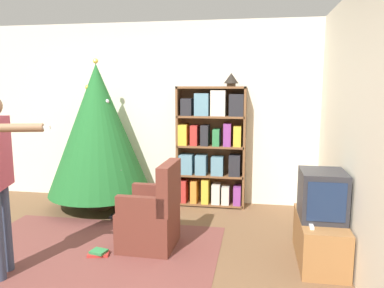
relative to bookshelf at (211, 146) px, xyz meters
The scene contains 13 objects.
ground_plane 2.36m from the bookshelf, 109.88° to the right, with size 14.00×14.00×0.00m, color brown.
wall_back 0.90m from the bookshelf, 163.52° to the left, with size 8.00×0.10×2.60m.
wall_right 2.61m from the bookshelf, 53.37° to the right, with size 0.10×8.00×2.60m.
area_rug 2.34m from the bookshelf, 118.63° to the right, with size 2.64×2.13×0.01m.
bookshelf is the anchor object (origin of this frame).
tv_stand 2.09m from the bookshelf, 50.98° to the right, with size 0.42×0.88×0.44m.
television 2.01m from the bookshelf, 51.02° to the right, with size 0.41×0.47×0.47m.
game_remote 2.18m from the bookshelf, 58.08° to the right, with size 0.04×0.12×0.02m.
christmas_tree 1.58m from the bookshelf, 167.41° to the right, with size 1.41×1.41×2.06m.
armchair 1.66m from the bookshelf, 106.19° to the right, with size 0.58×0.57×0.92m.
table_lamp 0.97m from the bookshelf, ahead, with size 0.20×0.20×0.18m.
book_pile_near_tree 1.59m from the bookshelf, 145.42° to the right, with size 0.23×0.17×0.05m.
book_pile_by_chair 2.19m from the bookshelf, 116.99° to the right, with size 0.23×0.17×0.06m.
Camera 1 is at (1.36, -3.09, 1.70)m, focal length 35.00 mm.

